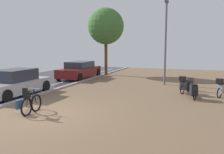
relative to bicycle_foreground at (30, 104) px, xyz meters
name	(u,v)px	position (x,y,z in m)	size (l,w,h in m)	color
ground	(78,118)	(1.99, 0.12, -0.41)	(21.00, 40.00, 0.13)	#33363B
bicycle_foreground	(30,104)	(0.00, 0.00, 0.00)	(0.62, 1.35, 1.08)	black
scooter_near	(185,85)	(5.41, 6.29, 0.06)	(0.83, 1.64, 0.98)	black
scooter_mid	(223,88)	(7.29, 5.91, 0.06)	(1.05, 1.70, 0.99)	black
scooter_far	(193,90)	(5.82, 4.89, 0.01)	(0.68, 1.78, 0.78)	black
parked_car_near	(15,83)	(-2.95, 2.58, 0.25)	(1.85, 4.03, 1.37)	#A8A7B0
parked_car_far	(80,70)	(-2.89, 9.81, 0.25)	(1.94, 4.50, 1.33)	maroon
lamp_post	(166,38)	(3.95, 8.79, 2.68)	(0.20, 0.52, 5.50)	slate
street_tree	(106,26)	(-1.68, 12.55, 3.87)	(3.15, 3.15, 5.85)	brown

